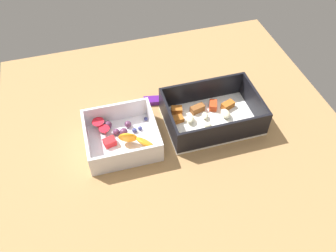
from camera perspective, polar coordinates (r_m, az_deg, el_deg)
name	(u,v)px	position (r cm, az deg, el deg)	size (l,w,h in cm)	color
table_surface	(176,138)	(82.95, 1.34, -1.96)	(80.00, 80.00, 2.00)	#9E7547
pasta_container	(211,115)	(84.17, 6.91, 1.76)	(22.06, 15.39, 6.79)	white
fruit_bowl	(122,137)	(79.93, -7.43, -1.80)	(16.03, 15.12, 5.57)	white
candy_bar	(158,100)	(89.31, -1.70, 4.18)	(7.00, 2.40, 1.20)	#51197A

